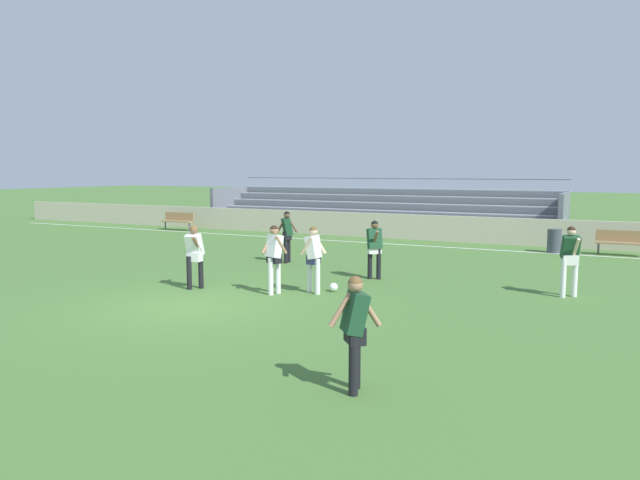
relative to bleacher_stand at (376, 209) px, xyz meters
name	(u,v)px	position (x,y,z in m)	size (l,w,h in m)	color
ground_plane	(189,306)	(2.38, -17.55, -1.11)	(160.00, 160.00, 0.00)	#477033
field_line_sideline	(387,244)	(2.38, -4.81, -1.11)	(44.00, 0.12, 0.01)	white
sideline_wall	(402,227)	(2.38, -2.87, -0.56)	(48.00, 0.16, 1.11)	beige
bleacher_stand	(376,209)	(0.00, 0.00, 0.00)	(17.82, 3.89, 2.64)	#9EA3AD
bench_far_left	(178,219)	(-9.10, -4.27, -0.57)	(1.80, 0.40, 0.90)	#99754C
bench_far_right	(623,240)	(11.12, -4.27, -0.57)	(1.80, 0.40, 0.90)	#99754C
trash_bin	(554,241)	(8.86, -4.58, -0.67)	(0.50, 0.50, 0.88)	#3D424C
player_white_overlapping	(313,254)	(4.24, -15.03, -0.12)	(0.55, 0.46, 1.66)	white
player_white_deep_cover	(274,253)	(3.43, -15.57, -0.09)	(0.59, 0.44, 1.71)	white
player_dark_wide_left	(570,255)	(9.93, -12.66, -0.09)	(0.49, 0.70, 1.71)	white
player_dark_challenging	(287,232)	(1.22, -11.08, -0.09)	(0.64, 0.50, 1.70)	black
player_dark_on_ball	(355,324)	(7.77, -20.63, -0.16)	(0.67, 0.51, 1.62)	black
player_dark_pressing_high	(374,244)	(4.87, -12.54, -0.13)	(0.51, 0.69, 1.65)	black
player_white_dropping_back	(195,251)	(1.27, -15.92, -0.14)	(0.46, 0.63, 1.64)	black
soccer_ball	(333,287)	(4.60, -14.62, -1.00)	(0.22, 0.22, 0.22)	white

